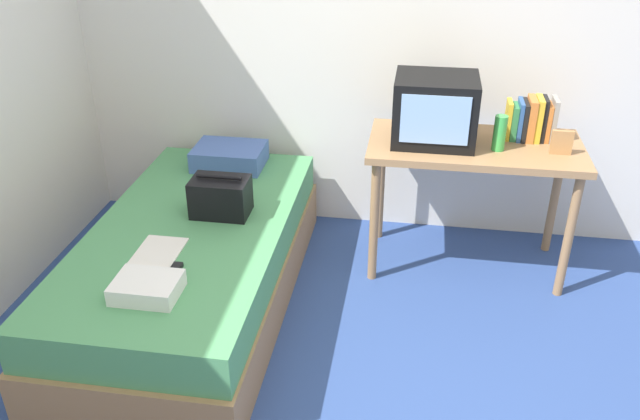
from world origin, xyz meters
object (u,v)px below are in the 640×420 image
pillow (230,156)px  handbag (221,197)px  bed (194,265)px  folded_towel (147,287)px  remote_dark (173,273)px  desk (474,160)px  tv (435,109)px  magazine (158,252)px  water_bottle (500,133)px  book_row (531,120)px  picture_frame (562,142)px

pillow → handbag: size_ratio=1.40×
bed → folded_towel: size_ratio=7.14×
handbag → remote_dark: bearing=-94.9°
desk → pillow: bearing=174.9°
pillow → remote_dark: pillow is taller
tv → pillow: 1.28m
bed → folded_towel: (0.03, -0.62, 0.28)m
bed → magazine: 0.38m
tv → water_bottle: 0.36m
book_row → folded_towel: bearing=-141.7°
desk → pillow: desk is taller
bed → tv: tv is taller
folded_towel → pillow: bearing=90.9°
desk → water_bottle: size_ratio=6.08×
remote_dark → folded_towel: 0.18m
pillow → folded_towel: pillow is taller
bed → water_bottle: size_ratio=10.48×
remote_dark → tv: bearing=43.5°
bed → desk: 1.63m
tv → water_bottle: bearing=-12.5°
pillow → remote_dark: 1.21m
desk → remote_dark: desk is taller
water_bottle → picture_frame: (0.32, -0.01, -0.03)m
water_bottle → pillow: (-1.55, 0.21, -0.33)m
bed → handbag: size_ratio=6.67×
pillow → magazine: pillow is taller
book_row → folded_towel: 2.21m
desk → picture_frame: bearing=-11.1°
picture_frame → pillow: bearing=173.5°
book_row → tv: bearing=-168.0°
magazine → bed: bearing=78.3°
magazine → remote_dark: (0.14, -0.17, 0.01)m
bed → remote_dark: (0.08, -0.45, 0.26)m
magazine → pillow: bearing=86.6°
desk → magazine: bearing=-148.9°
desk → handbag: bearing=-160.0°
picture_frame → magazine: size_ratio=0.45×
picture_frame → remote_dark: picture_frame is taller
desk → remote_dark: 1.75m
desk → picture_frame: size_ratio=8.87×
bed → folded_towel: folded_towel is taller
magazine → book_row: bearing=29.6°
book_row → pillow: book_row is taller
picture_frame → pillow: size_ratio=0.31×
bed → folded_towel: 0.68m
tv → picture_frame: tv is taller
desk → pillow: (-1.44, 0.13, -0.13)m
pillow → desk: bearing=-5.1°
water_bottle → handbag: 1.51m
handbag → remote_dark: size_ratio=1.92×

